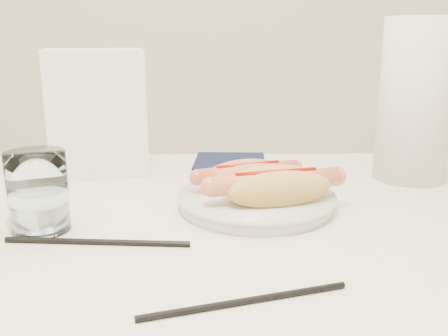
{
  "coord_description": "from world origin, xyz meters",
  "views": [
    {
      "loc": [
        0.08,
        -0.69,
        1.01
      ],
      "look_at": [
        0.09,
        0.02,
        0.82
      ],
      "focal_mm": 39.95,
      "sensor_mm": 36.0,
      "label": 1
    }
  ],
  "objects_px": {
    "plate": "(256,202)",
    "napkin_box": "(97,113)",
    "table": "(165,255)",
    "hotdog_left": "(248,176)",
    "hotdog_right": "(276,187)",
    "water_glass": "(38,192)",
    "paper_towel_roll": "(416,101)"
  },
  "relations": [
    {
      "from": "plate",
      "to": "napkin_box",
      "type": "height_order",
      "value": "napkin_box"
    },
    {
      "from": "table",
      "to": "hotdog_left",
      "type": "relative_size",
      "value": 7.14
    },
    {
      "from": "hotdog_right",
      "to": "hotdog_left",
      "type": "bearing_deg",
      "value": 103.13
    },
    {
      "from": "table",
      "to": "napkin_box",
      "type": "xyz_separation_m",
      "value": [
        -0.14,
        0.24,
        0.18
      ]
    },
    {
      "from": "water_glass",
      "to": "plate",
      "type": "bearing_deg",
      "value": 15.4
    },
    {
      "from": "table",
      "to": "hotdog_right",
      "type": "bearing_deg",
      "value": 1.79
    },
    {
      "from": "hotdog_right",
      "to": "paper_towel_roll",
      "type": "height_order",
      "value": "paper_towel_roll"
    },
    {
      "from": "table",
      "to": "water_glass",
      "type": "relative_size",
      "value": 10.89
    },
    {
      "from": "table",
      "to": "paper_towel_roll",
      "type": "relative_size",
      "value": 4.13
    },
    {
      "from": "napkin_box",
      "to": "plate",
      "type": "bearing_deg",
      "value": -48.12
    },
    {
      "from": "paper_towel_roll",
      "to": "napkin_box",
      "type": "bearing_deg",
      "value": 175.85
    },
    {
      "from": "hotdog_left",
      "to": "hotdog_right",
      "type": "distance_m",
      "value": 0.08
    },
    {
      "from": "table",
      "to": "hotdog_left",
      "type": "bearing_deg",
      "value": 30.05
    },
    {
      "from": "plate",
      "to": "hotdog_left",
      "type": "relative_size",
      "value": 1.39
    },
    {
      "from": "napkin_box",
      "to": "hotdog_right",
      "type": "bearing_deg",
      "value": -50.01
    },
    {
      "from": "hotdog_left",
      "to": "paper_towel_roll",
      "type": "height_order",
      "value": "paper_towel_roll"
    },
    {
      "from": "napkin_box",
      "to": "paper_towel_roll",
      "type": "height_order",
      "value": "paper_towel_roll"
    },
    {
      "from": "hotdog_right",
      "to": "water_glass",
      "type": "bearing_deg",
      "value": 174.06
    },
    {
      "from": "plate",
      "to": "water_glass",
      "type": "height_order",
      "value": "water_glass"
    },
    {
      "from": "hotdog_right",
      "to": "water_glass",
      "type": "height_order",
      "value": "water_glass"
    },
    {
      "from": "table",
      "to": "napkin_box",
      "type": "bearing_deg",
      "value": 120.82
    },
    {
      "from": "hotdog_left",
      "to": "napkin_box",
      "type": "relative_size",
      "value": 0.72
    },
    {
      "from": "plate",
      "to": "hotdog_right",
      "type": "bearing_deg",
      "value": -53.28
    },
    {
      "from": "hotdog_right",
      "to": "paper_towel_roll",
      "type": "relative_size",
      "value": 0.68
    },
    {
      "from": "hotdog_left",
      "to": "water_glass",
      "type": "distance_m",
      "value": 0.31
    },
    {
      "from": "water_glass",
      "to": "table",
      "type": "bearing_deg",
      "value": 15.21
    },
    {
      "from": "water_glass",
      "to": "paper_towel_roll",
      "type": "height_order",
      "value": "paper_towel_roll"
    },
    {
      "from": "table",
      "to": "water_glass",
      "type": "bearing_deg",
      "value": -164.79
    },
    {
      "from": "paper_towel_roll",
      "to": "table",
      "type": "bearing_deg",
      "value": -155.48
    },
    {
      "from": "plate",
      "to": "water_glass",
      "type": "bearing_deg",
      "value": -164.6
    },
    {
      "from": "hotdog_left",
      "to": "napkin_box",
      "type": "xyz_separation_m",
      "value": [
        -0.27,
        0.17,
        0.08
      ]
    },
    {
      "from": "plate",
      "to": "water_glass",
      "type": "xyz_separation_m",
      "value": [
        -0.3,
        -0.08,
        0.05
      ]
    }
  ]
}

